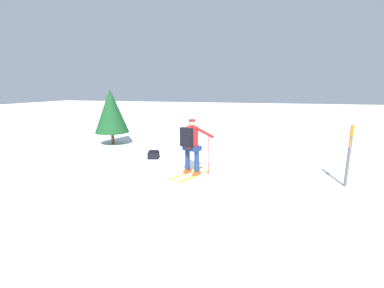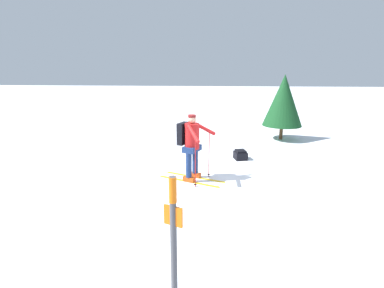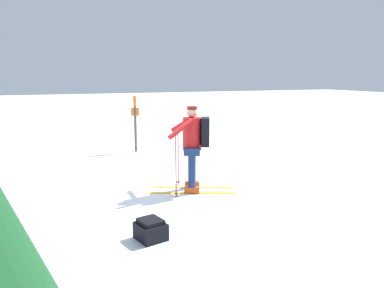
{
  "view_description": "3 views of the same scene",
  "coord_description": "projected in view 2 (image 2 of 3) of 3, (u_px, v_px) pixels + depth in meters",
  "views": [
    {
      "loc": [
        -8.04,
        -1.74,
        2.62
      ],
      "look_at": [
        -0.7,
        0.24,
        0.96
      ],
      "focal_mm": 24.0,
      "sensor_mm": 36.0,
      "label": 1
    },
    {
      "loc": [
        -0.13,
        -7.12,
        2.87
      ],
      "look_at": [
        -0.7,
        0.24,
        0.96
      ],
      "focal_mm": 28.0,
      "sensor_mm": 36.0,
      "label": 2
    },
    {
      "loc": [
        2.05,
        7.03,
        2.33
      ],
      "look_at": [
        -0.7,
        0.24,
        0.96
      ],
      "focal_mm": 35.0,
      "sensor_mm": 36.0,
      "label": 3
    }
  ],
  "objects": [
    {
      "name": "trail_marker",
      "position": [
        173.0,
        233.0,
        3.46
      ],
      "size": [
        0.23,
        0.12,
        1.7
      ],
      "color": "#4C4C51",
      "rests_on": "ground_plane"
    },
    {
      "name": "dropped_backpack",
      "position": [
        240.0,
        155.0,
        9.56
      ],
      "size": [
        0.46,
        0.48,
        0.3
      ],
      "color": "black",
      "rests_on": "ground_plane"
    },
    {
      "name": "skier",
      "position": [
        191.0,
        142.0,
        7.63
      ],
      "size": [
        1.76,
        1.2,
        1.72
      ],
      "color": "gold",
      "rests_on": "ground_plane"
    },
    {
      "name": "pine_tree",
      "position": [
        283.0,
        100.0,
        11.87
      ],
      "size": [
        1.56,
        1.56,
        2.6
      ],
      "color": "#4C331E",
      "rests_on": "ground_plane"
    },
    {
      "name": "ground_plane",
      "position": [
        219.0,
        184.0,
        7.58
      ],
      "size": [
        80.0,
        80.0,
        0.0
      ],
      "primitive_type": "plane",
      "color": "white"
    }
  ]
}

